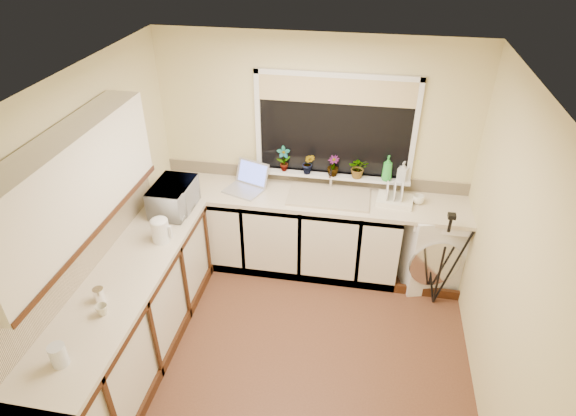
{
  "coord_description": "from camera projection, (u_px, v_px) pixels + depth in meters",
  "views": [
    {
      "loc": [
        0.52,
        -2.97,
        3.43
      ],
      "look_at": [
        -0.1,
        0.55,
        1.15
      ],
      "focal_mm": 30.0,
      "sensor_mm": 36.0,
      "label": 1
    }
  ],
  "objects": [
    {
      "name": "floor",
      "position": [
        289.0,
        347.0,
        4.39
      ],
      "size": [
        3.2,
        3.2,
        0.0
      ],
      "primitive_type": "plane",
      "color": "brown",
      "rests_on": "ground"
    },
    {
      "name": "worktop_back",
      "position": [
        309.0,
        198.0,
        4.91
      ],
      "size": [
        3.2,
        0.6,
        0.04
      ],
      "primitive_type": "cube",
      "color": "beige",
      "rests_on": "base_cabinet_back"
    },
    {
      "name": "sink",
      "position": [
        329.0,
        197.0,
        4.86
      ],
      "size": [
        0.82,
        0.46,
        0.03
      ],
      "primitive_type": "cube",
      "color": "tan",
      "rests_on": "worktop_back"
    },
    {
      "name": "tripod",
      "position": [
        442.0,
        261.0,
        4.6
      ],
      "size": [
        0.65,
        0.65,
        1.07
      ],
      "primitive_type": null,
      "rotation": [
        0.0,
        0.0,
        0.32
      ],
      "color": "black",
      "rests_on": "floor"
    },
    {
      "name": "cup_back",
      "position": [
        418.0,
        200.0,
        4.76
      ],
      "size": [
        0.13,
        0.13,
        0.09
      ],
      "primitive_type": "imported",
      "rotation": [
        0.0,
        0.0,
        0.2
      ],
      "color": "white",
      "rests_on": "worktop_back"
    },
    {
      "name": "base_cabinet_back",
      "position": [
        278.0,
        230.0,
        5.2
      ],
      "size": [
        2.55,
        0.6,
        0.86
      ],
      "primitive_type": "cube",
      "color": "silver",
      "rests_on": "floor"
    },
    {
      "name": "wall_front",
      "position": [
        239.0,
        407.0,
        2.49
      ],
      "size": [
        3.2,
        0.0,
        3.2
      ],
      "primitive_type": "plane",
      "rotation": [
        -1.57,
        0.0,
        0.0
      ],
      "color": "beige",
      "rests_on": "ground"
    },
    {
      "name": "washing_machine",
      "position": [
        433.0,
        243.0,
        4.98
      ],
      "size": [
        0.77,
        0.75,
        0.89
      ],
      "primitive_type": "cube",
      "rotation": [
        0.0,
        0.0,
        0.28
      ],
      "color": "white",
      "rests_on": "floor"
    },
    {
      "name": "splashback_back",
      "position": [
        313.0,
        176.0,
        5.1
      ],
      "size": [
        3.2,
        0.02,
        0.14
      ],
      "primitive_type": "cube",
      "color": "beige",
      "rests_on": "wall_back"
    },
    {
      "name": "windowsill",
      "position": [
        332.0,
        175.0,
        4.99
      ],
      "size": [
        1.6,
        0.14,
        0.03
      ],
      "primitive_type": "cube",
      "color": "white",
      "rests_on": "wall_back"
    },
    {
      "name": "kettle",
      "position": [
        160.0,
        231.0,
        4.2
      ],
      "size": [
        0.16,
        0.16,
        0.21
      ],
      "primitive_type": "cylinder",
      "color": "white",
      "rests_on": "worktop_left"
    },
    {
      "name": "glass_jug",
      "position": [
        58.0,
        355.0,
        3.08
      ],
      "size": [
        0.11,
        0.11,
        0.16
      ],
      "primitive_type": "cylinder",
      "color": "silver",
      "rests_on": "worktop_left"
    },
    {
      "name": "base_cabinet_left",
      "position": [
        133.0,
        319.0,
        4.1
      ],
      "size": [
        0.54,
        2.4,
        0.86
      ],
      "primitive_type": "cube",
      "color": "silver",
      "rests_on": "floor"
    },
    {
      "name": "plant_d",
      "position": [
        358.0,
        168.0,
        4.86
      ],
      "size": [
        0.21,
        0.18,
        0.22
      ],
      "primitive_type": "imported",
      "rotation": [
        0.0,
        0.0,
        0.05
      ],
      "color": "#999999",
      "rests_on": "windowsill"
    },
    {
      "name": "cup_left",
      "position": [
        102.0,
        310.0,
        3.48
      ],
      "size": [
        0.11,
        0.11,
        0.08
      ],
      "primitive_type": "imported",
      "rotation": [
        0.0,
        0.0,
        0.19
      ],
      "color": "beige",
      "rests_on": "worktop_left"
    },
    {
      "name": "plant_c",
      "position": [
        333.0,
        166.0,
        4.9
      ],
      "size": [
        0.16,
        0.16,
        0.21
      ],
      "primitive_type": "imported",
      "rotation": [
        0.0,
        0.0,
        -0.39
      ],
      "color": "#999999",
      "rests_on": "windowsill"
    },
    {
      "name": "splashback_left",
      "position": [
        83.0,
        250.0,
        3.77
      ],
      "size": [
        0.02,
        2.4,
        0.45
      ],
      "primitive_type": "cube",
      "color": "beige",
      "rests_on": "wall_left"
    },
    {
      "name": "worktop_left",
      "position": [
        123.0,
        278.0,
        3.86
      ],
      "size": [
        0.6,
        2.4,
        0.04
      ],
      "primitive_type": "cube",
      "color": "beige",
      "rests_on": "base_cabinet_left"
    },
    {
      "name": "soap_bottle_clear",
      "position": [
        403.0,
        171.0,
        4.82
      ],
      "size": [
        0.12,
        0.12,
        0.21
      ],
      "primitive_type": "imported",
      "rotation": [
        0.0,
        0.0,
        -0.38
      ],
      "color": "#999999",
      "rests_on": "windowsill"
    },
    {
      "name": "window_glass",
      "position": [
        335.0,
        127.0,
        4.76
      ],
      "size": [
        1.5,
        0.02,
        1.0
      ],
      "primitive_type": "cube",
      "color": "black",
      "rests_on": "wall_back"
    },
    {
      "name": "plant_b",
      "position": [
        308.0,
        164.0,
        4.93
      ],
      "size": [
        0.14,
        0.12,
        0.23
      ],
      "primitive_type": "imported",
      "rotation": [
        0.0,
        0.0,
        -0.15
      ],
      "color": "#999999",
      "rests_on": "windowsill"
    },
    {
      "name": "ceiling",
      "position": [
        289.0,
        84.0,
        3.07
      ],
      "size": [
        3.2,
        3.2,
        0.0
      ],
      "primitive_type": "plane",
      "rotation": [
        3.14,
        0.0,
        0.0
      ],
      "color": "white",
      "rests_on": "ground"
    },
    {
      "name": "microwave",
      "position": [
        174.0,
        197.0,
        4.61
      ],
      "size": [
        0.35,
        0.52,
        0.28
      ],
      "primitive_type": "imported",
      "rotation": [
        0.0,
        0.0,
        1.56
      ],
      "color": "white",
      "rests_on": "worktop_left"
    },
    {
      "name": "dish_rack",
      "position": [
        395.0,
        200.0,
        4.78
      ],
      "size": [
        0.38,
        0.3,
        0.05
      ],
      "primitive_type": "cube",
      "rotation": [
        0.0,
        0.0,
        -0.12
      ],
      "color": "white",
      "rests_on": "worktop_back"
    },
    {
      "name": "wall_left",
      "position": [
        98.0,
        219.0,
        3.97
      ],
      "size": [
        0.0,
        3.0,
        3.0
      ],
      "primitive_type": "plane",
      "rotation": [
        1.57,
        0.0,
        1.57
      ],
      "color": "beige",
      "rests_on": "ground"
    },
    {
      "name": "wall_right",
      "position": [
        505.0,
        261.0,
        3.5
      ],
      "size": [
        0.0,
        3.0,
        3.0
      ],
      "primitive_type": "plane",
      "rotation": [
        1.57,
        0.0,
        -1.57
      ],
      "color": "beige",
      "rests_on": "ground"
    },
    {
      "name": "window_blind",
      "position": [
        337.0,
        91.0,
        4.54
      ],
      "size": [
        1.5,
        0.02,
        0.25
      ],
      "primitive_type": "cube",
      "color": "tan",
      "rests_on": "wall_back"
    },
    {
      "name": "steel_jar",
      "position": [
        99.0,
        295.0,
        3.59
      ],
      "size": [
        0.08,
        0.08,
        0.11
      ],
      "primitive_type": "cylinder",
      "color": "white",
      "rests_on": "worktop_left"
    },
    {
      "name": "faucet",
      "position": [
        331.0,
        179.0,
        4.96
      ],
      "size": [
        0.03,
        0.03,
        0.24
      ],
      "primitive_type": "cylinder",
      "color": "silver",
      "rests_on": "worktop_back"
    },
    {
      "name": "soap_bottle_green",
      "position": [
        387.0,
        168.0,
        4.81
      ],
      "size": [
        0.12,
        0.12,
        0.27
      ],
      "primitive_type": "imported",
      "rotation": [
        0.0,
        0.0,
        -0.18
      ],
      "color": "green",
      "rests_on": "windowsill"
    },
    {
      "name": "plant_a",
      "position": [
        284.0,
        159.0,
        4.97
      ],
      "size": [
        0.17,
        0.14,
        0.27
      ],
      "primitive_type": "imported",
      "rotation": [
        0.0,
        0.0,
        0.39
      ],
      "color": "#999999",
      "rests_on": "windowsill"
    },
    {
      "name": "laptop",
      "position": [
        247.0,
        182.0,
        4.99
      ],
      "size": [
        0.47,
        0.47,
        0.26
      ],
      "rotation": [
        0.0,
        0.0,
        -0.35
      ],
      "color": "#ACACB4",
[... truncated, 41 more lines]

